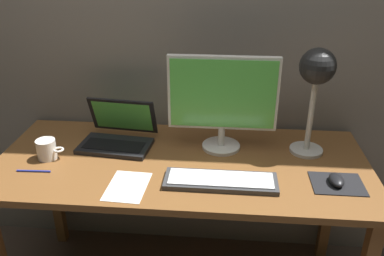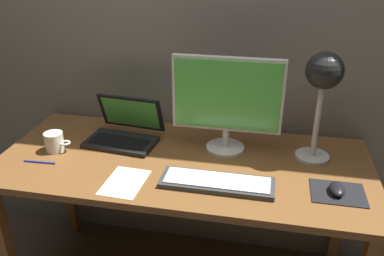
% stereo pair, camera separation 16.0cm
% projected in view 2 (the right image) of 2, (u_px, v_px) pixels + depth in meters
% --- Properties ---
extents(back_wall, '(4.80, 0.06, 2.60)m').
position_uv_depth(back_wall, '(201.00, 11.00, 1.84)').
color(back_wall, gray).
rests_on(back_wall, ground).
extents(desk, '(1.60, 0.70, 0.74)m').
position_uv_depth(desk, '(183.00, 175.00, 1.77)').
color(desk, brown).
rests_on(desk, ground).
extents(monitor, '(0.47, 0.17, 0.43)m').
position_uv_depth(monitor, '(227.00, 100.00, 1.71)').
color(monitor, silver).
rests_on(monitor, desk).
extents(keyboard_main, '(0.44, 0.14, 0.03)m').
position_uv_depth(keyboard_main, '(217.00, 182.00, 1.55)').
color(keyboard_main, '#38383A').
rests_on(keyboard_main, desk).
extents(laptop, '(0.34, 0.28, 0.20)m').
position_uv_depth(laptop, '(126.00, 128.00, 1.89)').
color(laptop, black).
rests_on(laptop, desk).
extents(desk_lamp, '(0.15, 0.15, 0.47)m').
position_uv_depth(desk_lamp, '(323.00, 81.00, 1.59)').
color(desk_lamp, beige).
rests_on(desk_lamp, desk).
extents(mousepad, '(0.20, 0.16, 0.00)m').
position_uv_depth(mousepad, '(338.00, 193.00, 1.51)').
color(mousepad, black).
rests_on(mousepad, desk).
extents(mouse, '(0.06, 0.10, 0.03)m').
position_uv_depth(mouse, '(337.00, 189.00, 1.50)').
color(mouse, black).
rests_on(mouse, mousepad).
extents(coffee_mug, '(0.12, 0.08, 0.09)m').
position_uv_depth(coffee_mug, '(55.00, 142.00, 1.79)').
color(coffee_mug, white).
rests_on(coffee_mug, desk).
extents(paper_sheet_near_mouse, '(0.16, 0.22, 0.00)m').
position_uv_depth(paper_sheet_near_mouse, '(125.00, 182.00, 1.57)').
color(paper_sheet_near_mouse, white).
rests_on(paper_sheet_near_mouse, desk).
extents(pen, '(0.14, 0.01, 0.01)m').
position_uv_depth(pen, '(39.00, 162.00, 1.71)').
color(pen, '#2633A5').
rests_on(pen, desk).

